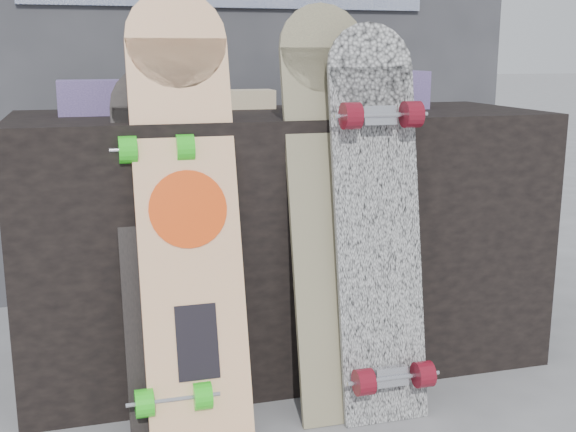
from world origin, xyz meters
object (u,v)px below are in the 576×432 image
object	(u,v)px
longboard_geisha	(187,203)
skateboard_dark	(161,247)
vendor_table	(283,239)
longboard_cascadia	(379,218)
longboard_celtic	(332,199)

from	to	relation	value
longboard_geisha	skateboard_dark	world-z (taller)	longboard_geisha
vendor_table	longboard_cascadia	bearing A→B (deg)	-68.85
vendor_table	longboard_cascadia	xyz separation A→B (m)	(0.16, -0.40, 0.15)
vendor_table	longboard_cascadia	world-z (taller)	longboard_cascadia
longboard_geisha	longboard_celtic	world-z (taller)	longboard_geisha
longboard_cascadia	skateboard_dark	distance (m)	0.58
vendor_table	skateboard_dark	xyz separation A→B (m)	(-0.41, -0.32, 0.09)
vendor_table	longboard_geisha	distance (m)	0.52
longboard_celtic	longboard_geisha	bearing A→B (deg)	-179.29
longboard_celtic	longboard_cascadia	xyz separation A→B (m)	(0.11, -0.07, -0.04)
vendor_table	skateboard_dark	world-z (taller)	skateboard_dark
vendor_table	skateboard_dark	size ratio (longest dim) A/B	1.69
longboard_cascadia	longboard_celtic	bearing A→B (deg)	146.88
longboard_geisha	skateboard_dark	size ratio (longest dim) A/B	1.21
longboard_geisha	longboard_celtic	xyz separation A→B (m)	(0.39, 0.00, -0.01)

